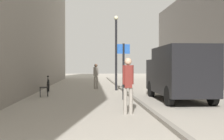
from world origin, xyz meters
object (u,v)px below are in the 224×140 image
Objects in this scene: delivery_van at (178,72)px; lamp_post at (116,48)px; bicycle_leaning at (48,86)px; pedestrian_mid_block at (128,82)px; street_sign_post at (124,66)px; cafe_chair_near_window at (46,86)px; pedestrian_main_foreground at (96,74)px.

delivery_van is 1.03× the size of lamp_post.
bicycle_leaning is (-4.14, -0.93, -2.34)m from lamp_post.
pedestrian_mid_block is 3.87m from street_sign_post.
pedestrian_mid_block reaches higher than bicycle_leaning.
lamp_post is 2.69× the size of bicycle_leaning.
street_sign_post is 4.24m from cafe_chair_near_window.
pedestrian_main_foreground is 1.81× the size of cafe_chair_near_window.
bicycle_leaning is 2.40m from cafe_chair_near_window.
bicycle_leaning is at bearing 145.53° from delivery_van.
delivery_van is 1.88× the size of street_sign_post.
street_sign_post reaches higher than delivery_van.
pedestrian_main_foreground is 7.61m from delivery_van.
delivery_van reaches higher than pedestrian_main_foreground.
lamp_post is (0.40, 8.73, 1.66)m from pedestrian_mid_block.
pedestrian_main_foreground is 10.02m from pedestrian_mid_block.
pedestrian_main_foreground is 0.36× the size of lamp_post.
pedestrian_main_foreground is at bearing 135.41° from lamp_post.
pedestrian_main_foreground is 3.66m from bicycle_leaning.
pedestrian_mid_block is 8.90m from lamp_post.
lamp_post is at bearing -94.82° from pedestrian_mid_block.
pedestrian_mid_block is at bearing 77.38° from street_sign_post.
lamp_post reaches higher than cafe_chair_near_window.
street_sign_post is (1.17, -6.16, 0.56)m from pedestrian_main_foreground.
lamp_post is at bearing 7.29° from bicycle_leaning.
pedestrian_mid_block is 6.47m from cafe_chair_near_window.
lamp_post reaches higher than pedestrian_mid_block.
delivery_van is 5.21× the size of cafe_chair_near_window.
cafe_chair_near_window is (-2.63, -4.57, -0.43)m from pedestrian_main_foreground.
delivery_van is 7.94m from bicycle_leaning.
street_sign_post is at bearing -123.65° from cafe_chair_near_window.
delivery_van is at bearing -119.94° from cafe_chair_near_window.
pedestrian_main_foreground is at bearing -87.37° from street_sign_post.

